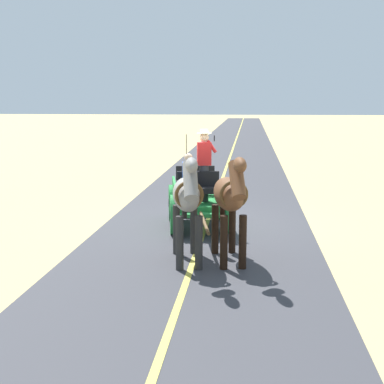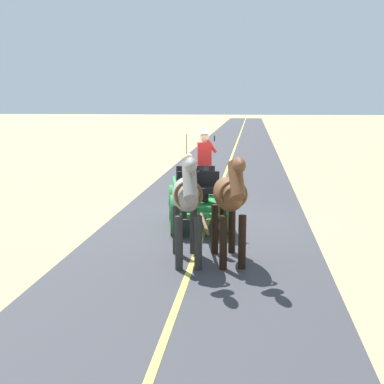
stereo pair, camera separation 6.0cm
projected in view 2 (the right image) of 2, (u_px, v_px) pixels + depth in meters
The scene contains 6 objects.
ground_plane at pixel (207, 224), 14.10m from camera, with size 200.00×200.00×0.00m, color tan.
road_surface at pixel (207, 224), 14.10m from camera, with size 5.31×160.00×0.01m, color #38383D.
road_centre_stripe at pixel (207, 223), 14.10m from camera, with size 0.12×160.00×0.00m, color #DBCC4C.
horse_drawn_carriage at pixel (198, 196), 13.59m from camera, with size 1.80×4.51×2.50m.
horse_near_side at pixel (229, 197), 10.55m from camera, with size 0.88×2.15×2.21m.
horse_off_side at pixel (187, 198), 10.50m from camera, with size 0.84×2.15×2.21m.
Camera 2 is at (-1.14, 13.71, 3.22)m, focal length 50.46 mm.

